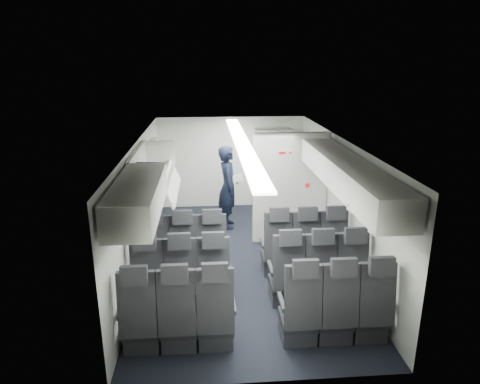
{
  "coord_description": "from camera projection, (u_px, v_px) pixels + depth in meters",
  "views": [
    {
      "loc": [
        -0.59,
        -6.86,
        3.42
      ],
      "look_at": [
        0.0,
        0.4,
        1.15
      ],
      "focal_mm": 32.0,
      "sensor_mm": 36.0,
      "label": 1
    }
  ],
  "objects": [
    {
      "name": "overhead_bin_left_rear",
      "position": [
        138.0,
        198.0,
        5.02
      ],
      "size": [
        0.53,
        1.8,
        0.4
      ],
      "color": "silver",
      "rests_on": "cabin_shell"
    },
    {
      "name": "overhead_bin_left_front_open",
      "position": [
        152.0,
        171.0,
        6.72
      ],
      "size": [
        0.64,
        1.7,
        0.72
      ],
      "color": "#9E9E93",
      "rests_on": "cabin_shell"
    },
    {
      "name": "seat_row_front",
      "position": [
        245.0,
        253.0,
        6.96
      ],
      "size": [
        3.33,
        0.56,
        1.24
      ],
      "color": "black",
      "rests_on": "cabin_shell"
    },
    {
      "name": "galley_unit",
      "position": [
        273.0,
        170.0,
        9.96
      ],
      "size": [
        0.85,
        0.52,
        1.9
      ],
      "color": "#939399",
      "rests_on": "cabin_shell"
    },
    {
      "name": "papers",
      "position": [
        237.0,
        178.0,
        8.8
      ],
      "size": [
        0.22,
        0.04,
        0.15
      ],
      "primitive_type": "cube",
      "rotation": [
        0.0,
        0.0,
        -0.11
      ],
      "color": "white",
      "rests_on": "flight_attendant"
    },
    {
      "name": "cabin_shell",
      "position": [
        242.0,
        200.0,
        7.25
      ],
      "size": [
        3.41,
        6.01,
        2.16
      ],
      "color": "black",
      "rests_on": "ground"
    },
    {
      "name": "overhead_bin_right_rear",
      "position": [
        369.0,
        192.0,
        5.24
      ],
      "size": [
        0.53,
        1.8,
        0.4
      ],
      "color": "silver",
      "rests_on": "cabin_shell"
    },
    {
      "name": "overhead_bin_right_front",
      "position": [
        329.0,
        160.0,
        6.9
      ],
      "size": [
        0.53,
        1.7,
        0.4
      ],
      "color": "silver",
      "rests_on": "cabin_shell"
    },
    {
      "name": "seat_row_rear",
      "position": [
        258.0,
        316.0,
        5.25
      ],
      "size": [
        3.33,
        0.56,
        1.24
      ],
      "color": "black",
      "rests_on": "cabin_shell"
    },
    {
      "name": "boarding_door",
      "position": [
        155.0,
        186.0,
        8.65
      ],
      "size": [
        0.12,
        1.27,
        1.86
      ],
      "color": "silver",
      "rests_on": "cabin_shell"
    },
    {
      "name": "carry_on_bag",
      "position": [
        148.0,
        173.0,
        6.28
      ],
      "size": [
        0.48,
        0.37,
        0.26
      ],
      "primitive_type": "cube",
      "rotation": [
        0.0,
        0.0,
        -0.15
      ],
      "color": "black",
      "rests_on": "overhead_bin_left_front_open"
    },
    {
      "name": "flight_attendant",
      "position": [
        228.0,
        187.0,
        8.89
      ],
      "size": [
        0.42,
        0.64,
        1.74
      ],
      "primitive_type": "imported",
      "rotation": [
        0.0,
        0.0,
        1.57
      ],
      "color": "black",
      "rests_on": "ground"
    },
    {
      "name": "bulkhead_partition",
      "position": [
        290.0,
        188.0,
        8.1
      ],
      "size": [
        1.4,
        0.15,
        2.13
      ],
      "color": "white",
      "rests_on": "cabin_shell"
    },
    {
      "name": "seat_row_mid",
      "position": [
        250.0,
        280.0,
        6.1
      ],
      "size": [
        3.33,
        0.56,
        1.24
      ],
      "color": "black",
      "rests_on": "cabin_shell"
    }
  ]
}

